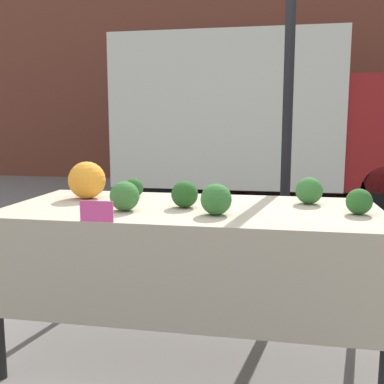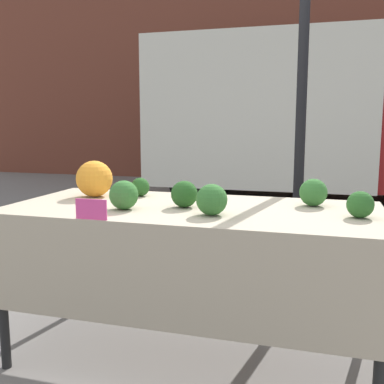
{
  "view_description": "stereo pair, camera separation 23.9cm",
  "coord_description": "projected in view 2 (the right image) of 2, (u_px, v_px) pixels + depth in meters",
  "views": [
    {
      "loc": [
        0.43,
        -2.32,
        1.3
      ],
      "look_at": [
        0.0,
        0.0,
        0.94
      ],
      "focal_mm": 42.0,
      "sensor_mm": 36.0,
      "label": 1
    },
    {
      "loc": [
        0.66,
        -2.27,
        1.3
      ],
      "look_at": [
        0.0,
        0.0,
        0.94
      ],
      "focal_mm": 42.0,
      "sensor_mm": 36.0,
      "label": 2
    }
  ],
  "objects": [
    {
      "name": "market_table",
      "position": [
        188.0,
        228.0,
        2.35
      ],
      "size": [
        1.97,
        0.9,
        0.86
      ],
      "color": "tan",
      "rests_on": "ground_plane"
    },
    {
      "name": "parked_truck",
      "position": [
        296.0,
        118.0,
        7.35
      ],
      "size": [
        4.95,
        2.24,
        2.63
      ],
      "color": "silver",
      "rests_on": "ground_plane"
    },
    {
      "name": "broccoli_head_4",
      "position": [
        140.0,
        187.0,
        2.74
      ],
      "size": [
        0.11,
        0.11,
        0.11
      ],
      "color": "#23511E",
      "rests_on": "market_table"
    },
    {
      "name": "tent_pole",
      "position": [
        300.0,
        149.0,
        3.07
      ],
      "size": [
        0.07,
        0.07,
        2.25
      ],
      "color": "black",
      "rests_on": "ground_plane"
    },
    {
      "name": "broccoli_head_0",
      "position": [
        212.0,
        200.0,
        2.17
      ],
      "size": [
        0.15,
        0.15,
        0.15
      ],
      "color": "#336B2D",
      "rests_on": "market_table"
    },
    {
      "name": "broccoli_head_3",
      "position": [
        313.0,
        192.0,
        2.41
      ],
      "size": [
        0.15,
        0.15,
        0.15
      ],
      "color": "#336B2D",
      "rests_on": "market_table"
    },
    {
      "name": "broccoli_head_1",
      "position": [
        184.0,
        194.0,
        2.38
      ],
      "size": [
        0.14,
        0.14,
        0.14
      ],
      "color": "#23511E",
      "rests_on": "market_table"
    },
    {
      "name": "romanesco_head",
      "position": [
        96.0,
        185.0,
        2.89
      ],
      "size": [
        0.12,
        0.12,
        0.1
      ],
      "color": "#93B238",
      "rests_on": "market_table"
    },
    {
      "name": "building_facade",
      "position": [
        296.0,
        46.0,
        9.78
      ],
      "size": [
        16.0,
        0.6,
        5.92
      ],
      "color": "brown",
      "rests_on": "ground_plane"
    },
    {
      "name": "broccoli_head_2",
      "position": [
        360.0,
        205.0,
        2.11
      ],
      "size": [
        0.13,
        0.13,
        0.13
      ],
      "color": "#285B23",
      "rests_on": "market_table"
    },
    {
      "name": "ground_plane",
      "position": [
        192.0,
        356.0,
        2.53
      ],
      "size": [
        40.0,
        40.0,
        0.0
      ],
      "primitive_type": "plane",
      "color": "slate"
    },
    {
      "name": "price_sign",
      "position": [
        91.0,
        209.0,
        2.08
      ],
      "size": [
        0.16,
        0.01,
        0.1
      ],
      "color": "#EF4793",
      "rests_on": "market_table"
    },
    {
      "name": "broccoli_head_5",
      "position": [
        124.0,
        195.0,
        2.32
      ],
      "size": [
        0.15,
        0.15,
        0.15
      ],
      "color": "#336B2D",
      "rests_on": "market_table"
    },
    {
      "name": "orange_cauliflower",
      "position": [
        94.0,
        179.0,
        2.71
      ],
      "size": [
        0.22,
        0.22,
        0.22
      ],
      "color": "orange",
      "rests_on": "market_table"
    }
  ]
}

